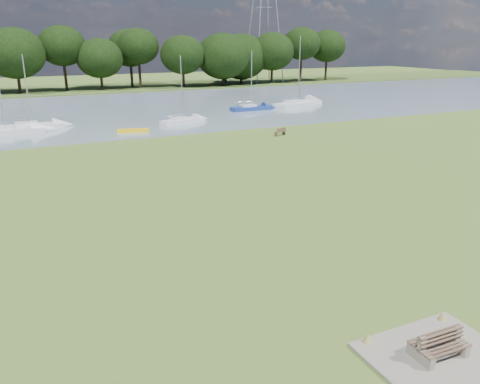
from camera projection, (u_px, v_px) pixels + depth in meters
name	position (u px, v px, depth m)	size (l,w,h in m)	color
ground	(241.00, 211.00, 26.17)	(220.00, 220.00, 0.00)	olive
river	(108.00, 111.00, 62.35)	(220.00, 40.00, 0.10)	gray
far_bank	(80.00, 90.00, 88.19)	(220.00, 20.00, 0.40)	#4C6626
concrete_pad	(437.00, 356.00, 14.09)	(4.20, 3.20, 0.10)	gray
bench_pair	(439.00, 345.00, 13.96)	(1.67, 1.01, 0.89)	gray
riverbank_bench	(281.00, 132.00, 46.22)	(1.34, 0.72, 0.79)	brown
kayak	(133.00, 131.00, 47.86)	(3.21, 0.75, 0.32)	yellow
tree_line	(51.00, 52.00, 80.74)	(132.67, 9.76, 11.81)	black
sailboat_0	(251.00, 107.00, 62.40)	(5.75, 1.80, 7.61)	navy
sailboat_1	(31.00, 125.00, 49.40)	(6.45, 2.16, 7.62)	silver
sailboat_2	(298.00, 102.00, 66.65)	(8.64, 4.98, 9.46)	silver
sailboat_3	(182.00, 119.00, 53.00)	(5.67, 3.26, 7.37)	silver
sailboat_4	(5.00, 129.00, 46.91)	(7.44, 2.56, 8.63)	silver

